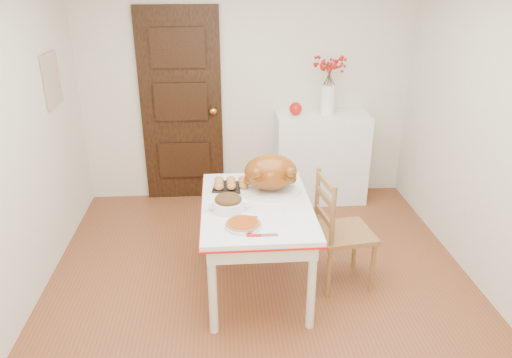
{
  "coord_description": "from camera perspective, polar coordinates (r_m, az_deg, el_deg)",
  "views": [
    {
      "loc": [
        -0.29,
        -3.06,
        2.35
      ],
      "look_at": [
        -0.04,
        0.26,
        0.92
      ],
      "focal_mm": 33.85,
      "sensor_mm": 36.0,
      "label": 1
    }
  ],
  "objects": [
    {
      "name": "stuffing_dish",
      "position": [
        3.54,
        -3.29,
        -2.82
      ],
      "size": [
        0.34,
        0.29,
        0.11
      ],
      "primitive_type": null,
      "rotation": [
        0.0,
        0.0,
        0.2
      ],
      "color": "brown",
      "rests_on": "kitchen_table"
    },
    {
      "name": "wall_back",
      "position": [
        5.19,
        -1.05,
        11.05
      ],
      "size": [
        3.5,
        0.0,
        2.5
      ],
      "primitive_type": "cube",
      "color": "beige",
      "rests_on": "ground"
    },
    {
      "name": "chair_oak",
      "position": [
        3.89,
        10.45,
        -5.99
      ],
      "size": [
        0.47,
        0.47,
        0.95
      ],
      "primitive_type": null,
      "rotation": [
        0.0,
        0.0,
        1.7
      ],
      "color": "olive",
      "rests_on": "floor"
    },
    {
      "name": "photo_board",
      "position": [
        4.58,
        -23.0,
        10.78
      ],
      "size": [
        0.03,
        0.35,
        0.45
      ],
      "primitive_type": "cube",
      "color": "beige",
      "rests_on": "ground"
    },
    {
      "name": "floor",
      "position": [
        3.87,
        0.88,
        -14.09
      ],
      "size": [
        3.5,
        4.0,
        0.0
      ],
      "primitive_type": "cube",
      "color": "brown",
      "rests_on": "ground"
    },
    {
      "name": "apple",
      "position": [
        5.08,
        4.7,
        8.29
      ],
      "size": [
        0.13,
        0.13,
        0.13
      ],
      "primitive_type": "sphere",
      "color": "red",
      "rests_on": "sideboard"
    },
    {
      "name": "sideboard",
      "position": [
        5.3,
        7.64,
        2.5
      ],
      "size": [
        0.98,
        0.43,
        0.98
      ],
      "primitive_type": "cube",
      "color": "white",
      "rests_on": "floor"
    },
    {
      "name": "kitchen_table",
      "position": [
        3.83,
        0.06,
        -7.85
      ],
      "size": [
        0.84,
        1.23,
        0.74
      ],
      "primitive_type": null,
      "color": "white",
      "rests_on": "floor"
    },
    {
      "name": "rolls_tray",
      "position": [
        3.9,
        -2.95,
        -0.57
      ],
      "size": [
        0.31,
        0.26,
        0.08
      ],
      "primitive_type": null,
      "rotation": [
        0.0,
        0.0,
        -0.17
      ],
      "color": "#B37D3F",
      "rests_on": "kitchen_table"
    },
    {
      "name": "door_back",
      "position": [
        5.22,
        -8.79,
        8.37
      ],
      "size": [
        0.85,
        0.06,
        2.06
      ],
      "primitive_type": "cube",
      "color": "black",
      "rests_on": "ground"
    },
    {
      "name": "shaker_pair",
      "position": [
        4.12,
        3.99,
        0.94
      ],
      "size": [
        0.1,
        0.05,
        0.1
      ],
      "primitive_type": null,
      "rotation": [
        0.0,
        0.0,
        0.08
      ],
      "color": "white",
      "rests_on": "kitchen_table"
    },
    {
      "name": "drinking_glass",
      "position": [
        4.06,
        0.61,
        0.68
      ],
      "size": [
        0.08,
        0.08,
        0.1
      ],
      "primitive_type": "cylinder",
      "rotation": [
        0.0,
        0.0,
        0.37
      ],
      "color": "white",
      "rests_on": "kitchen_table"
    },
    {
      "name": "berry_vase",
      "position": [
        5.08,
        8.6,
        11.05
      ],
      "size": [
        0.33,
        0.33,
        0.64
      ],
      "primitive_type": null,
      "color": "white",
      "rests_on": "sideboard"
    },
    {
      "name": "pie_server",
      "position": [
        3.22,
        0.73,
        -6.66
      ],
      "size": [
        0.21,
        0.06,
        0.01
      ],
      "primitive_type": null,
      "rotation": [
        0.0,
        0.0,
        -0.02
      ],
      "color": "silver",
      "rests_on": "kitchen_table"
    },
    {
      "name": "turkey_platter",
      "position": [
        3.78,
        1.74,
        0.56
      ],
      "size": [
        0.52,
        0.43,
        0.3
      ],
      "primitive_type": null,
      "rotation": [
        0.0,
        0.0,
        -0.08
      ],
      "color": "brown",
      "rests_on": "kitchen_table"
    },
    {
      "name": "pumpkin_pie",
      "position": [
        3.32,
        -1.54,
        -5.31
      ],
      "size": [
        0.26,
        0.26,
        0.05
      ],
      "primitive_type": "cylinder",
      "rotation": [
        0.0,
        0.0,
        0.09
      ],
      "color": "#923A0B",
      "rests_on": "kitchen_table"
    },
    {
      "name": "carving_knife",
      "position": [
        3.47,
        -1.98,
        -4.33
      ],
      "size": [
        0.27,
        0.14,
        0.01
      ],
      "primitive_type": null,
      "rotation": [
        0.0,
        0.0,
        -0.33
      ],
      "color": "silver",
      "rests_on": "kitchen_table"
    }
  ]
}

